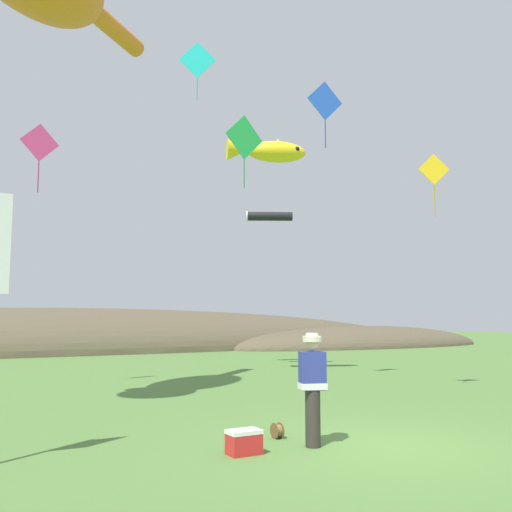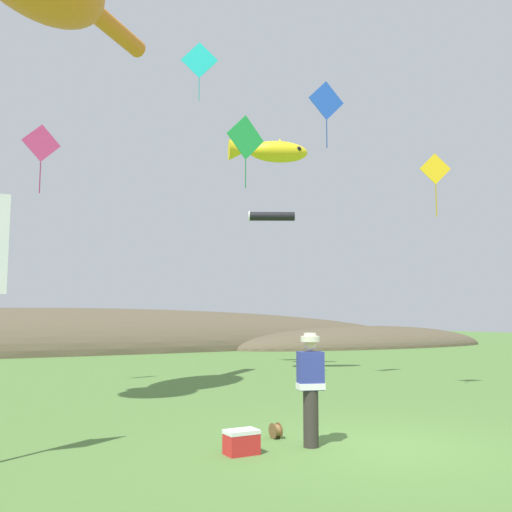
{
  "view_description": "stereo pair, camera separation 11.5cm",
  "coord_description": "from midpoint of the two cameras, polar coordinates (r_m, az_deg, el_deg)",
  "views": [
    {
      "loc": [
        -6.22,
        -7.12,
        2.03
      ],
      "look_at": [
        0.0,
        4.0,
        3.4
      ],
      "focal_mm": 40.0,
      "sensor_mm": 36.0,
      "label": 1
    },
    {
      "loc": [
        -6.12,
        -7.17,
        2.03
      ],
      "look_at": [
        0.0,
        4.0,
        3.4
      ],
      "focal_mm": 40.0,
      "sensor_mm": 36.0,
      "label": 2
    }
  ],
  "objects": [
    {
      "name": "kite_diamond_green",
      "position": [
        18.25,
        -1.36,
        11.74
      ],
      "size": [
        1.43,
        0.23,
        2.34
      ],
      "color": "green"
    },
    {
      "name": "kite_tube_streamer",
      "position": [
        23.35,
        1.13,
        3.98
      ],
      "size": [
        1.85,
        1.23,
        0.44
      ],
      "color": "black"
    },
    {
      "name": "kite_diamond_gold",
      "position": [
        16.48,
        17.17,
        8.19
      ],
      "size": [
        0.78,
        0.4,
        1.77
      ],
      "color": "yellow"
    },
    {
      "name": "distant_hill_ridge",
      "position": [
        36.38,
        -15.99,
        -9.1
      ],
      "size": [
        57.67,
        13.34,
        5.18
      ],
      "color": "brown",
      "rests_on": "ground"
    },
    {
      "name": "kite_diamond_pink",
      "position": [
        17.57,
        -21.0,
        10.49
      ],
      "size": [
        1.09,
        0.16,
        1.99
      ],
      "color": "#E53F8C"
    },
    {
      "name": "kite_spool",
      "position": [
        10.01,
        1.79,
        -17.05
      ],
      "size": [
        0.13,
        0.26,
        0.26
      ],
      "color": "olive",
      "rests_on": "ground"
    },
    {
      "name": "festival_attendant",
      "position": [
        9.29,
        5.31,
        -12.74
      ],
      "size": [
        0.48,
        0.38,
        1.77
      ],
      "color": "#332D28",
      "rests_on": "ground"
    },
    {
      "name": "picnic_cooler",
      "position": [
        8.9,
        -1.61,
        -18.1
      ],
      "size": [
        0.49,
        0.33,
        0.36
      ],
      "color": "red",
      "rests_on": "ground"
    },
    {
      "name": "ground_plane",
      "position": [
        9.65,
        11.92,
        -18.12
      ],
      "size": [
        120.0,
        120.0,
        0.0
      ],
      "primitive_type": "plane",
      "color": "#517A38"
    },
    {
      "name": "kite_fish_windsock",
      "position": [
        20.6,
        1.0,
        10.43
      ],
      "size": [
        2.93,
        1.7,
        0.87
      ],
      "color": "yellow"
    },
    {
      "name": "kite_diamond_teal",
      "position": [
        23.2,
        -6.02,
        18.89
      ],
      "size": [
        1.29,
        0.64,
        2.33
      ],
      "color": "#19BFBF"
    },
    {
      "name": "kite_diamond_blue",
      "position": [
        18.76,
        6.73,
        15.11
      ],
      "size": [
        1.27,
        0.13,
        2.17
      ],
      "color": "blue"
    }
  ]
}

